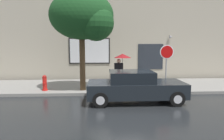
% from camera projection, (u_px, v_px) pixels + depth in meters
% --- Properties ---
extents(ground_plane, '(60.00, 60.00, 0.00)m').
position_uv_depth(ground_plane, '(120.00, 101.00, 9.11)').
color(ground_plane, black).
extents(sidewalk, '(20.00, 4.00, 0.15)m').
position_uv_depth(sidewalk, '(115.00, 86.00, 12.07)').
color(sidewalk, gray).
rests_on(sidewalk, ground).
extents(building_facade, '(20.00, 0.67, 7.00)m').
position_uv_depth(building_facade, '(113.00, 31.00, 14.12)').
color(building_facade, '#B2A893').
rests_on(building_facade, ground).
extents(parked_car, '(4.27, 1.81, 1.39)m').
position_uv_depth(parked_car, '(135.00, 87.00, 8.93)').
color(parked_car, black).
rests_on(parked_car, ground).
extents(fire_hydrant, '(0.30, 0.44, 0.82)m').
position_uv_depth(fire_hydrant, '(45.00, 83.00, 10.50)').
color(fire_hydrant, red).
rests_on(fire_hydrant, sidewalk).
extents(pedestrian_with_umbrella, '(0.94, 0.94, 1.91)m').
position_uv_depth(pedestrian_with_umbrella, '(121.00, 61.00, 11.00)').
color(pedestrian_with_umbrella, black).
rests_on(pedestrian_with_umbrella, sidewalk).
extents(street_tree, '(3.28, 2.78, 5.11)m').
position_uv_depth(street_tree, '(84.00, 17.00, 10.12)').
color(street_tree, '#4C3823').
rests_on(street_tree, sidewalk).
extents(stop_sign, '(0.76, 0.10, 2.39)m').
position_uv_depth(stop_sign, '(167.00, 58.00, 10.85)').
color(stop_sign, gray).
rests_on(stop_sign, sidewalk).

